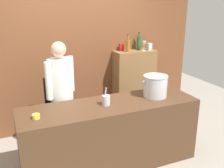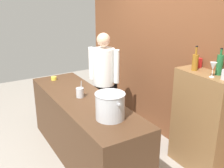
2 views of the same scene
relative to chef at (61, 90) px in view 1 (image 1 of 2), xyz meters
name	(u,v)px [view 1 (image 1 of 2)]	position (x,y,z in m)	size (l,w,h in m)	color
ground_plane	(110,163)	(0.51, -0.61, -0.96)	(8.00, 8.00, 0.00)	gray
brick_back_panel	(78,43)	(0.51, 0.79, 0.54)	(4.40, 0.10, 3.00)	brown
prep_counter	(110,135)	(0.51, -0.61, -0.51)	(2.36, 0.70, 0.90)	#472D1C
bar_cabinet	(134,86)	(1.50, 0.58, -0.30)	(0.76, 0.32, 1.33)	brown
chef	(61,90)	(0.00, 0.00, 0.00)	(0.46, 0.41, 1.66)	black
stockpot_large	(155,86)	(1.20, -0.59, 0.09)	(0.40, 0.34, 0.30)	#B7BABF
utensil_crock	(106,100)	(0.45, -0.62, 0.00)	(0.10, 0.10, 0.23)	#B7BABF
butter_jar	(36,116)	(-0.44, -0.68, -0.04)	(0.09, 0.09, 0.05)	yellow
wine_bottle_amber	(128,46)	(1.33, 0.54, 0.47)	(0.08, 0.08, 0.31)	#8C5919
wine_bottle_green	(139,43)	(1.61, 0.64, 0.49)	(0.08, 0.08, 0.32)	#1E592D
wine_glass_tall	(144,44)	(1.63, 0.50, 0.49)	(0.08, 0.08, 0.18)	silver
spice_tin_red	(121,47)	(1.27, 0.67, 0.43)	(0.07, 0.07, 0.12)	red
spice_tin_silver	(149,47)	(1.78, 0.56, 0.42)	(0.08, 0.08, 0.12)	#B2B2B7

